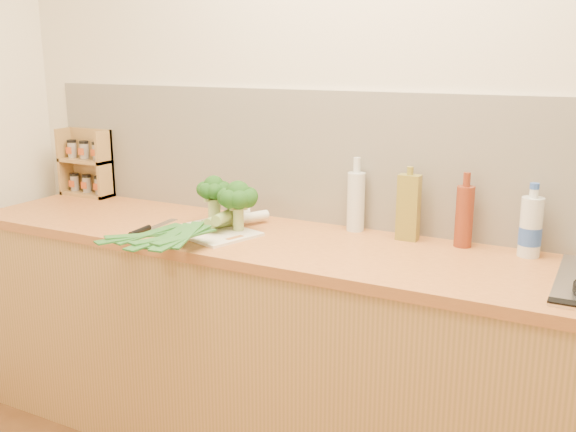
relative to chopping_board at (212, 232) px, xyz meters
The scene contains 14 objects.
room_shell 0.68m from the chopping_board, 34.37° to the left, with size 3.50×3.50×3.50m.
counter 0.69m from the chopping_board, ahead, with size 3.20×0.62×0.90m.
chopping_board is the anchor object (origin of this frame).
broccoli_left 0.18m from the chopping_board, 117.38° to the left, with size 0.14×0.14×0.20m.
broccoli_right 0.17m from the chopping_board, 32.58° to the left, with size 0.16×0.16×0.20m.
leek_front 0.03m from the chopping_board, behind, with size 0.36×0.67×0.04m.
leek_mid 0.07m from the chopping_board, 74.76° to the right, with size 0.12×0.66×0.04m.
leek_back 0.10m from the chopping_board, 38.75° to the right, with size 0.14×0.70×0.04m.
chefs_knife 0.26m from the chopping_board, 158.50° to the right, with size 0.05×0.30×0.02m.
spice_rack 0.99m from the chopping_board, 161.87° to the left, with size 0.27×0.11×0.33m.
oil_tin 0.76m from the chopping_board, 20.91° to the left, with size 0.08×0.05×0.28m.
glass_bottle 0.58m from the chopping_board, 32.20° to the left, with size 0.07×0.07×0.29m.
amber_bottle 0.95m from the chopping_board, 17.10° to the left, with size 0.06×0.06×0.27m.
water_bottle 1.17m from the chopping_board, 13.30° to the left, with size 0.08×0.08×0.24m.
Camera 1 is at (0.87, -0.85, 1.58)m, focal length 40.00 mm.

